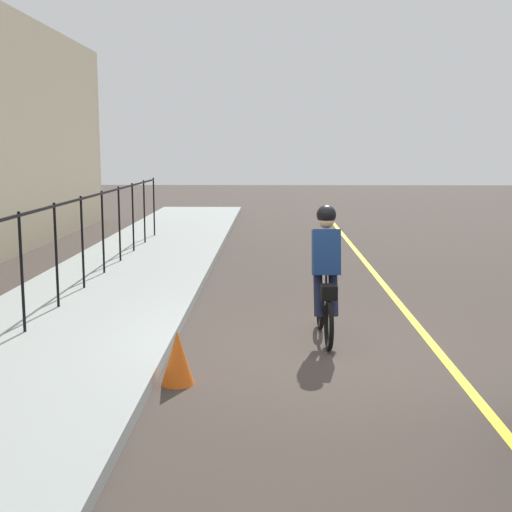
% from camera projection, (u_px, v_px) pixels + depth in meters
% --- Properties ---
extents(ground_plane, '(80.00, 80.00, 0.00)m').
position_uv_depth(ground_plane, '(312.00, 350.00, 8.86)').
color(ground_plane, '#3D342E').
extents(lane_line_centre, '(36.00, 0.12, 0.01)m').
position_uv_depth(lane_line_centre, '(438.00, 351.00, 8.82)').
color(lane_line_centre, yellow).
rests_on(lane_line_centre, ground).
extents(sidewalk, '(40.00, 3.20, 0.15)m').
position_uv_depth(sidewalk, '(49.00, 343.00, 8.93)').
color(sidewalk, '#939A98').
rests_on(sidewalk, ground).
extents(iron_fence, '(19.10, 0.04, 1.60)m').
position_uv_depth(iron_fence, '(39.00, 239.00, 9.73)').
color(iron_fence, black).
rests_on(iron_fence, sidewalk).
extents(cyclist_lead, '(1.71, 0.37, 1.83)m').
position_uv_depth(cyclist_lead, '(326.00, 274.00, 9.16)').
color(cyclist_lead, black).
rests_on(cyclist_lead, ground).
extents(traffic_cone_near, '(0.36, 0.36, 0.60)m').
position_uv_depth(traffic_cone_near, '(177.00, 358.00, 7.55)').
color(traffic_cone_near, orange).
rests_on(traffic_cone_near, ground).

